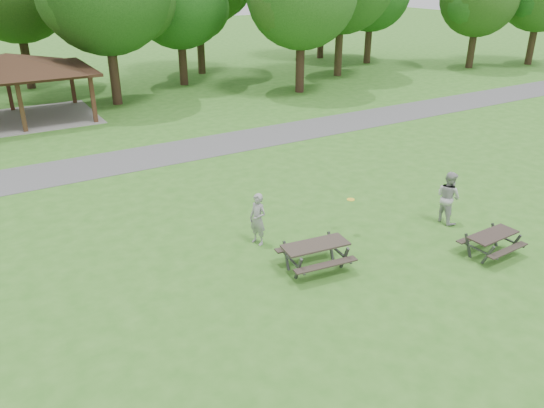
{
  "coord_description": "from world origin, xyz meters",
  "views": [
    {
      "loc": [
        -6.75,
        -8.97,
        8.11
      ],
      "look_at": [
        1.0,
        4.0,
        1.3
      ],
      "focal_mm": 35.0,
      "sensor_mm": 36.0,
      "label": 1
    }
  ],
  "objects": [
    {
      "name": "picnic_table_middle",
      "position": [
        1.19,
        1.88,
        0.62
      ],
      "size": [
        2.1,
        1.77,
        0.84
      ],
      "color": "#302823",
      "rests_on": "ground"
    },
    {
      "name": "pavilion",
      "position": [
        -4.0,
        24.0,
        3.06
      ],
      "size": [
        8.6,
        7.01,
        3.76
      ],
      "color": "#362413",
      "rests_on": "ground"
    },
    {
      "name": "picnic_table_far",
      "position": [
        6.29,
        -0.2,
        0.54
      ],
      "size": [
        1.74,
        1.42,
        0.73
      ],
      "color": "#2B221F",
      "rests_on": "ground"
    },
    {
      "name": "tree_row_f",
      "position": [
        8.09,
        28.53,
        5.84
      ],
      "size": [
        7.35,
        7.0,
        9.55
      ],
      "color": "#301E15",
      "rests_on": "ground"
    },
    {
      "name": "asphalt_path",
      "position": [
        0.0,
        14.0,
        0.01
      ],
      "size": [
        120.0,
        3.2,
        0.02
      ],
      "primitive_type": "cube",
      "color": "#4F4E51",
      "rests_on": "ground"
    },
    {
      "name": "frisbee_catcher",
      "position": [
        6.88,
        2.14,
        0.92
      ],
      "size": [
        0.71,
        0.9,
        1.84
      ],
      "primitive_type": "imported",
      "rotation": [
        0.0,
        0.0,
        1.55
      ],
      "color": "#ABACAE",
      "rests_on": "ground"
    },
    {
      "name": "frisbee_thrower",
      "position": [
        0.53,
        4.09,
        0.85
      ],
      "size": [
        0.58,
        0.72,
        1.7
      ],
      "primitive_type": "imported",
      "rotation": [
        0.0,
        0.0,
        -1.26
      ],
      "color": "gray",
      "rests_on": "ground"
    },
    {
      "name": "ground",
      "position": [
        0.0,
        0.0,
        0.0
      ],
      "size": [
        160.0,
        160.0,
        0.0
      ],
      "primitive_type": "plane",
      "color": "#326E1F",
      "rests_on": "ground"
    },
    {
      "name": "frisbee_in_flight",
      "position": [
        3.48,
        3.18,
        1.2
      ],
      "size": [
        0.34,
        0.34,
        0.02
      ],
      "color": "yellow",
      "rests_on": "ground"
    }
  ]
}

